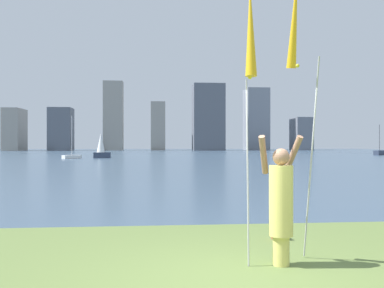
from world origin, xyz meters
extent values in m
cube|color=#384C60|center=(0.00, 61.87, -0.06)|extent=(120.00, 116.27, 0.12)
cube|color=#2D381C|center=(0.00, 3.73, -0.02)|extent=(120.00, 0.70, 0.02)
cylinder|color=#D8CC66|center=(0.69, 0.64, 0.21)|extent=(0.24, 0.24, 0.42)
cylinder|color=#D8CC66|center=(0.69, 0.64, 0.92)|extent=(0.34, 0.34, 1.00)
sphere|color=#936B51|center=(0.69, 0.64, 1.54)|extent=(0.24, 0.24, 0.24)
cylinder|color=#936B51|center=(0.48, 0.78, 1.56)|extent=(0.24, 0.39, 0.58)
cylinder|color=#936B51|center=(0.91, 0.78, 1.56)|extent=(0.24, 0.39, 0.58)
cylinder|color=#B2B2B7|center=(0.23, 0.71, 1.33)|extent=(0.02, 0.17, 2.65)
cone|color=yellow|center=(0.23, 0.52, 3.32)|extent=(0.16, 0.23, 1.34)
sphere|color=yellow|center=(0.23, 0.56, 2.65)|extent=(0.06, 0.06, 0.06)
cylinder|color=#B2B2B7|center=(1.16, 0.71, 1.48)|extent=(0.02, 0.61, 2.90)
cone|color=yellow|center=(1.16, 1.45, 3.75)|extent=(0.16, 0.47, 1.59)
sphere|color=yellow|center=(1.16, 1.30, 2.96)|extent=(0.06, 0.06, 0.06)
cube|color=brown|center=(1.12, 2.22, 0.11)|extent=(0.20, 0.19, 0.22)
cube|color=#333D51|center=(31.50, 53.77, 0.34)|extent=(2.54, 2.40, 0.68)
cylinder|color=#47474C|center=(31.50, 53.77, 2.54)|extent=(0.08, 0.08, 3.72)
cube|color=white|center=(-10.13, 43.55, 0.19)|extent=(2.10, 1.92, 0.38)
cylinder|color=silver|center=(-10.13, 43.55, 2.58)|extent=(0.06, 0.06, 4.40)
cube|color=#333D51|center=(-6.97, 45.11, 0.33)|extent=(1.90, 0.80, 0.65)
cylinder|color=silver|center=(-6.97, 45.11, 2.43)|extent=(0.06, 0.06, 3.56)
cone|color=white|center=(-7.11, 45.11, 1.76)|extent=(0.95, 0.95, 2.22)
cube|color=gray|center=(-32.71, 96.32, 4.81)|extent=(3.63, 7.72, 9.62)
cube|color=#565B66|center=(-22.25, 96.02, 4.93)|extent=(5.13, 5.45, 9.86)
cube|color=gray|center=(-10.44, 97.79, 8.18)|extent=(4.58, 3.60, 16.36)
cube|color=gray|center=(0.14, 99.24, 5.81)|extent=(3.42, 6.04, 11.62)
cube|color=#565B66|center=(12.05, 95.66, 7.84)|extent=(7.35, 5.81, 15.67)
cube|color=gray|center=(24.60, 99.54, 7.62)|extent=(5.48, 6.27, 15.24)
cube|color=slate|center=(35.51, 97.67, 4.01)|extent=(4.08, 6.34, 8.01)
camera|label=1|loc=(-1.12, -5.29, 1.74)|focal=40.09mm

